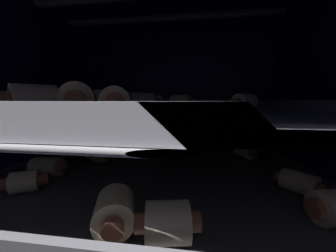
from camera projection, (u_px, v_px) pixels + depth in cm
name	position (u px, v px, depth cm)	size (l,w,h in cm)	color
ground_plane	(163.00, 239.00, 32.05)	(51.64, 46.17, 1.20)	#0C1138
oven_wall_back	(176.00, 110.00, 51.19)	(51.64, 1.20, 39.89)	#0C1138
oven_wall_left	(19.00, 117.00, 32.50)	(1.20, 43.77, 39.89)	#0C1138
oven_rack_lower	(163.00, 176.00, 30.46)	(47.00, 42.89, 0.67)	slate
baking_tray_lower	(163.00, 170.00, 30.33)	(41.22, 37.70, 2.66)	#4C4C51
pig_in_blanket_lower_0	(299.00, 183.00, 22.60)	(4.54, 4.65, 2.57)	beige
pig_in_blanket_lower_1	(47.00, 166.00, 27.67)	(5.45, 3.00, 2.80)	beige
pig_in_blanket_lower_2	(168.00, 222.00, 14.74)	(5.32, 3.84, 3.30)	beige
pig_in_blanket_lower_3	(168.00, 140.00, 45.73)	(5.67, 4.14, 2.70)	beige
pig_in_blanket_lower_4	(333.00, 207.00, 16.92)	(4.71, 3.83, 3.15)	beige
pig_in_blanket_lower_5	(98.00, 152.00, 34.24)	(5.27, 4.52, 3.30)	beige
pig_in_blanket_lower_6	(115.00, 211.00, 16.12)	(4.45, 5.61, 3.39)	beige
pig_in_blanket_lower_7	(245.00, 150.00, 36.39)	(4.24, 5.08, 3.03)	beige
pig_in_blanket_lower_8	(124.00, 139.00, 47.08)	(2.92, 5.51, 2.52)	beige
pig_in_blanket_lower_9	(25.00, 182.00, 22.82)	(5.05, 3.80, 2.60)	beige
oven_rack_upper	(162.00, 118.00, 29.12)	(46.86, 42.89, 0.53)	slate
baking_tray_upper	(162.00, 112.00, 28.99)	(41.22, 37.70, 2.53)	gray
pig_in_blanket_upper_0	(35.00, 100.00, 19.63)	(4.85, 5.56, 3.19)	beige
pig_in_blanket_upper_1	(159.00, 101.00, 43.19)	(2.66, 4.63, 2.49)	beige
pig_in_blanket_upper_2	(135.00, 100.00, 39.11)	(5.51, 5.32, 3.07)	beige
pig_in_blanket_upper_3	(135.00, 100.00, 43.09)	(3.92, 5.82, 2.88)	beige
pig_in_blanket_upper_4	(78.00, 99.00, 20.45)	(4.91, 6.57, 3.40)	beige
pig_in_blanket_upper_5	(101.00, 100.00, 27.10)	(5.59, 4.60, 3.01)	beige
pig_in_blanket_upper_6	(181.00, 101.00, 34.73)	(5.26, 3.49, 2.44)	beige
pig_in_blanket_upper_7	(99.00, 99.00, 34.23)	(4.40, 6.16, 3.32)	beige
pig_in_blanket_upper_8	(110.00, 99.00, 44.65)	(5.24, 4.12, 3.31)	beige
pig_in_blanket_upper_9	(244.00, 102.00, 28.34)	(4.68, 5.27, 2.48)	beige
pig_in_blanket_upper_10	(113.00, 101.00, 18.41)	(4.10, 4.98, 2.84)	beige
pig_in_blanket_upper_11	(142.00, 100.00, 33.86)	(5.67, 4.20, 2.81)	beige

